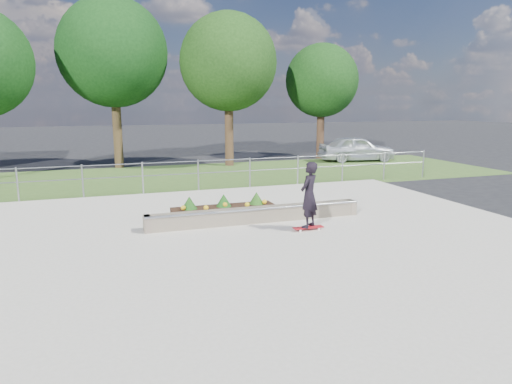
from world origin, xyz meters
TOP-DOWN VIEW (x-y plane):
  - ground at (0.00, 0.00)m, footprint 120.00×120.00m
  - grass_verge at (0.00, 11.00)m, footprint 30.00×8.00m
  - concrete_slab at (0.00, 0.00)m, footprint 15.00×15.00m
  - fence at (0.00, 7.50)m, footprint 20.06×0.06m
  - tree_mid_left at (-2.50, 15.00)m, footprint 5.25×5.25m
  - tree_mid_right at (3.00, 14.00)m, footprint 4.90×4.90m
  - tree_far_right at (9.00, 15.50)m, footprint 4.20×4.20m
  - grind_ledge at (0.55, 2.49)m, footprint 6.00×0.44m
  - planter_bed at (-0.08, 3.37)m, footprint 3.00×1.20m
  - skateboarder at (1.54, 1.30)m, footprint 0.80×0.70m
  - parked_car at (10.25, 13.46)m, footprint 4.39×2.29m

SIDE VIEW (x-z plane):
  - ground at x=0.00m, z-range 0.00..0.00m
  - grass_verge at x=0.00m, z-range 0.00..0.02m
  - concrete_slab at x=0.00m, z-range 0.00..0.06m
  - planter_bed at x=-0.08m, z-range -0.06..0.55m
  - grind_ledge at x=0.55m, z-range 0.05..0.48m
  - parked_car at x=10.25m, z-range 0.00..1.43m
  - fence at x=0.00m, z-range 0.17..1.37m
  - skateboarder at x=1.54m, z-range 0.09..1.85m
  - tree_far_right at x=9.00m, z-range 1.18..7.78m
  - tree_mid_right at x=3.00m, z-range 1.38..9.08m
  - tree_mid_left at x=-2.50m, z-range 1.48..9.73m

